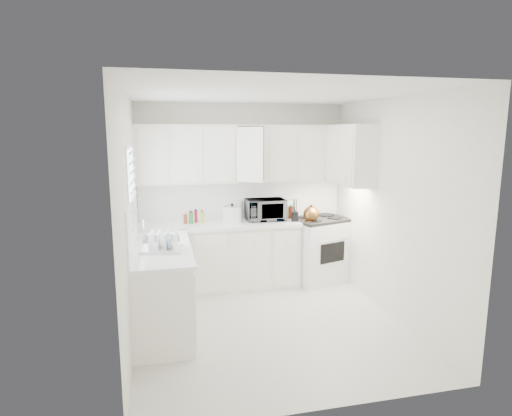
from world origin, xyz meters
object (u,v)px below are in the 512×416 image
object	(u,v)px
microwave	(265,207)
rice_cooker	(232,213)
stove	(318,241)
utensil_crock	(295,210)
tea_kettle	(311,213)
dish_rack	(162,240)

from	to	relation	value
microwave	rice_cooker	xyz separation A→B (m)	(-0.49, -0.03, -0.05)
stove	utensil_crock	world-z (taller)	utensil_crock
tea_kettle	microwave	size ratio (longest dim) A/B	0.51
rice_cooker	utensil_crock	size ratio (longest dim) A/B	0.82
rice_cooker	dish_rack	distance (m)	1.61
microwave	rice_cooker	bearing A→B (deg)	-177.32
stove	tea_kettle	size ratio (longest dim) A/B	4.41
microwave	rice_cooker	world-z (taller)	microwave
stove	rice_cooker	xyz separation A→B (m)	(-1.28, 0.02, 0.47)
microwave	rice_cooker	distance (m)	0.49
utensil_crock	dish_rack	xyz separation A→B (m)	(-1.85, -1.13, -0.05)
microwave	dish_rack	xyz separation A→B (m)	(-1.46, -1.31, -0.07)
microwave	rice_cooker	size ratio (longest dim) A/B	2.04
stove	microwave	distance (m)	0.95
tea_kettle	utensil_crock	size ratio (longest dim) A/B	0.85
microwave	dish_rack	size ratio (longest dim) A/B	1.28
utensil_crock	rice_cooker	bearing A→B (deg)	170.56
rice_cooker	tea_kettle	bearing A→B (deg)	-0.18
rice_cooker	microwave	bearing A→B (deg)	12.69
stove	dish_rack	xyz separation A→B (m)	(-2.26, -1.26, 0.46)
rice_cooker	dish_rack	bearing A→B (deg)	-118.16
tea_kettle	utensil_crock	xyz separation A→B (m)	(-0.23, 0.04, 0.05)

